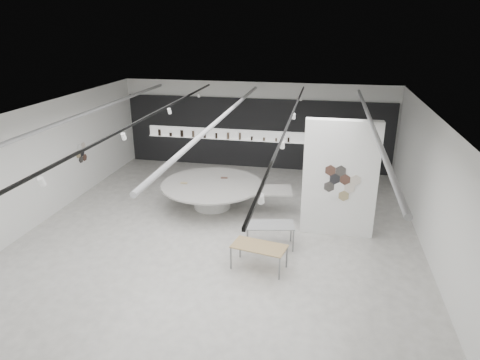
% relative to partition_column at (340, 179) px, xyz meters
% --- Properties ---
extents(room, '(12.02, 14.02, 3.82)m').
position_rel_partition_column_xyz_m(room, '(-3.59, -1.00, 0.27)').
color(room, beige).
rests_on(room, ground).
extents(back_wall_display, '(11.80, 0.27, 3.10)m').
position_rel_partition_column_xyz_m(back_wall_display, '(-3.59, 5.94, -0.26)').
color(back_wall_display, black).
rests_on(back_wall_display, ground).
extents(partition_column, '(2.20, 0.38, 3.60)m').
position_rel_partition_column_xyz_m(partition_column, '(0.00, 0.00, 0.00)').
color(partition_column, white).
rests_on(partition_column, ground).
extents(display_island, '(4.93, 4.08, 0.91)m').
position_rel_partition_column_xyz_m(display_island, '(-4.22, 1.15, -1.21)').
color(display_island, white).
rests_on(display_island, ground).
extents(sample_table_wood, '(1.54, 0.98, 0.67)m').
position_rel_partition_column_xyz_m(sample_table_wood, '(-2.04, -2.50, -1.18)').
color(sample_table_wood, '#A08253').
rests_on(sample_table_wood, ground).
extents(sample_table_stone, '(1.50, 0.95, 0.71)m').
position_rel_partition_column_xyz_m(sample_table_stone, '(-1.91, -1.26, -1.15)').
color(sample_table_stone, gray).
rests_on(sample_table_stone, ground).
extents(kitchen_counter, '(1.52, 0.66, 1.18)m').
position_rel_partition_column_xyz_m(kitchen_counter, '(-0.02, 5.53, -1.37)').
color(kitchen_counter, white).
rests_on(kitchen_counter, ground).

